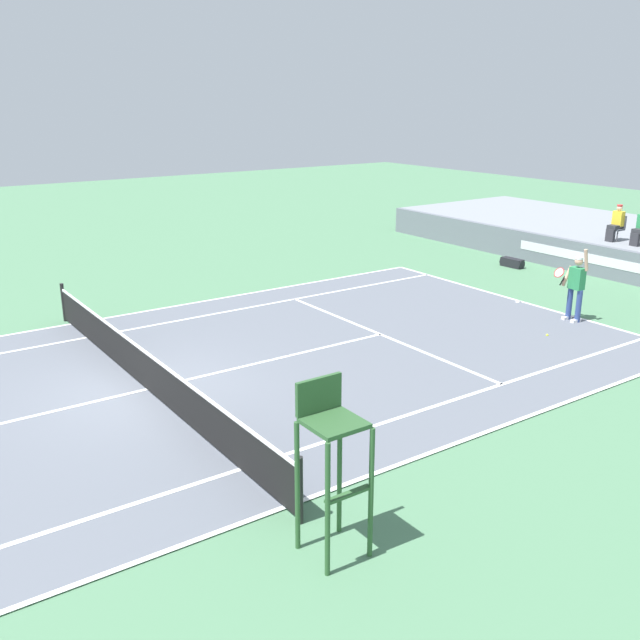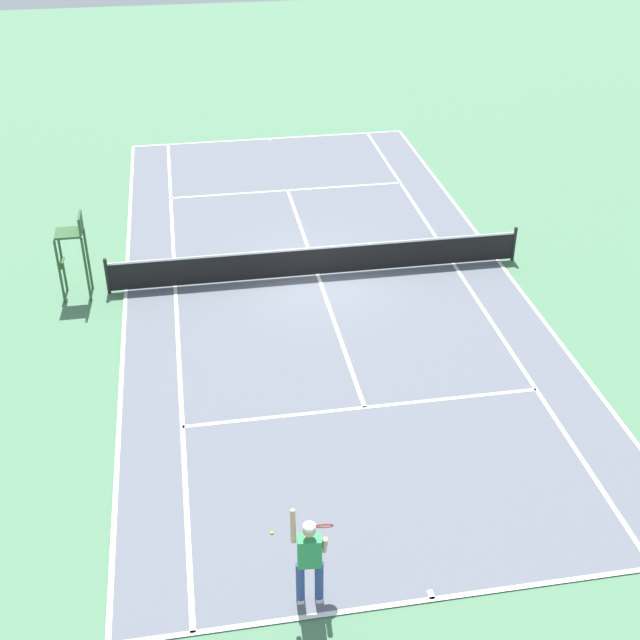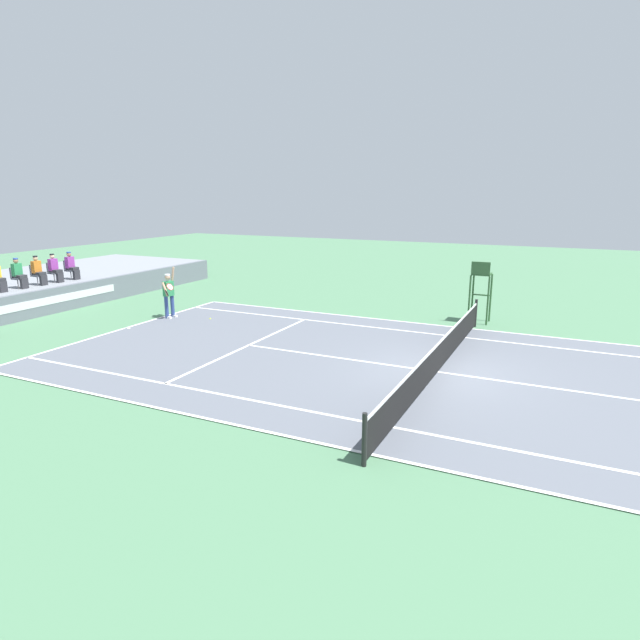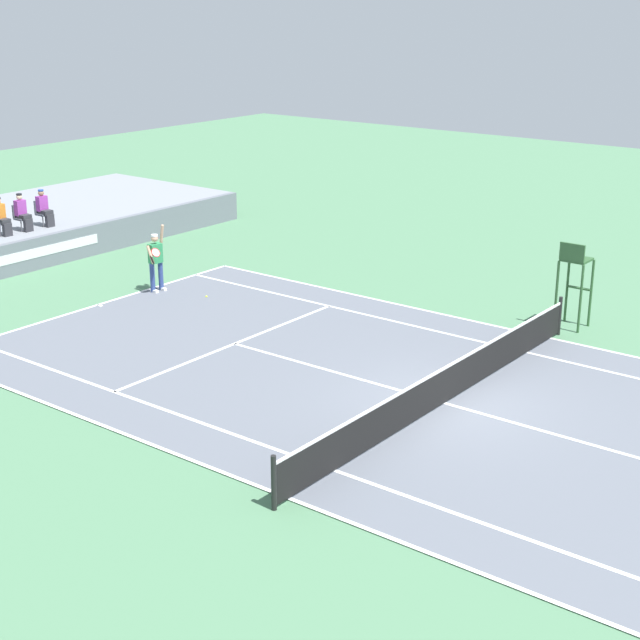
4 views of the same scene
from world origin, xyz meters
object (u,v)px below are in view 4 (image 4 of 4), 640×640
at_px(spectator_seated_4, 44,209).
at_px(tennis_ball, 206,297).
at_px(spectator_seated_3, 22,213).
at_px(umpire_chair, 574,273).
at_px(tennis_player, 156,261).
at_px(spectator_seated_2, 1,217).

bearing_deg(spectator_seated_4, tennis_ball, -91.14).
relative_size(spectator_seated_3, umpire_chair, 0.52).
distance_m(spectator_seated_3, tennis_player, 6.26).
xyz_separation_m(spectator_seated_3, spectator_seated_4, (0.89, 0.00, 0.00)).
height_order(spectator_seated_2, spectator_seated_4, same).
height_order(spectator_seated_3, tennis_player, spectator_seated_3).
bearing_deg(umpire_chair, tennis_player, 111.81).
bearing_deg(umpire_chair, tennis_ball, 112.77).
bearing_deg(spectator_seated_2, spectator_seated_4, 0.00).
relative_size(spectator_seated_4, tennis_player, 0.61).
bearing_deg(tennis_player, spectator_seated_2, 100.05).
height_order(spectator_seated_3, spectator_seated_4, same).
bearing_deg(tennis_player, tennis_ball, -74.19).
distance_m(spectator_seated_4, tennis_player, 6.29).
bearing_deg(tennis_player, umpire_chair, -68.19).
height_order(tennis_player, umpire_chair, umpire_chair).
relative_size(spectator_seated_2, spectator_seated_4, 1.00).
height_order(spectator_seated_3, umpire_chair, umpire_chair).
relative_size(spectator_seated_2, tennis_ball, 18.60).
bearing_deg(spectator_seated_2, tennis_ball, -78.73).
bearing_deg(tennis_player, spectator_seated_4, 84.28).
height_order(spectator_seated_4, tennis_ball, spectator_seated_4).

